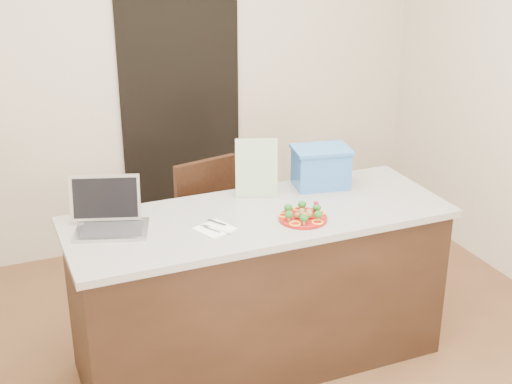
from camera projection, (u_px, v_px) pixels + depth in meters
name	position (u px, v px, depth m)	size (l,w,h in m)	color
ground	(277.00, 383.00, 3.93)	(4.00, 4.00, 0.00)	brown
room_shell	(280.00, 97.00, 3.32)	(4.00, 4.00, 4.00)	white
doorway	(181.00, 114.00, 5.28)	(0.90, 0.02, 2.00)	black
island	(259.00, 289.00, 3.97)	(2.06, 0.76, 0.92)	black
plate	(303.00, 218.00, 3.72)	(0.26, 0.26, 0.02)	maroon
meatballs	(304.00, 214.00, 3.71)	(0.10, 0.10, 0.04)	olive
broccoli	(303.00, 211.00, 3.71)	(0.22, 0.21, 0.04)	#164813
pepper_rings	(303.00, 216.00, 3.72)	(0.25, 0.25, 0.01)	#FFA61A
napkin	(215.00, 229.00, 3.62)	(0.16, 0.16, 0.01)	white
fork	(211.00, 228.00, 3.61)	(0.06, 0.13, 0.00)	silver
knife	(222.00, 228.00, 3.61)	(0.08, 0.20, 0.01)	white
yogurt_bottle	(316.00, 210.00, 3.76)	(0.04, 0.04, 0.08)	white
laptop	(109.00, 215.00, 3.62)	(0.42, 0.39, 0.26)	#B8B8BD
leaflet	(256.00, 168.00, 3.96)	(0.23, 0.00, 0.34)	silver
blue_box	(321.00, 167.00, 4.13)	(0.36, 0.29, 0.23)	#3066AF
chair	(212.00, 228.00, 4.49)	(0.51, 0.51, 0.98)	#32190F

